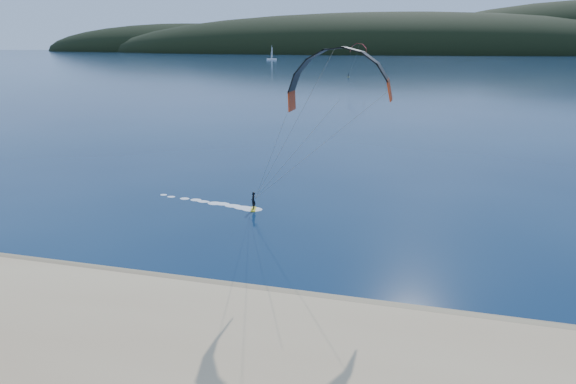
% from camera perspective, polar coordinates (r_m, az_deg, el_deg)
% --- Properties ---
extents(ground, '(1800.00, 1800.00, 0.00)m').
position_cam_1_polar(ground, '(27.55, -10.40, -15.62)').
color(ground, '#081E3B').
rests_on(ground, ground).
extents(wet_sand, '(220.00, 2.50, 0.10)m').
position_cam_1_polar(wet_sand, '(31.07, -6.87, -11.34)').
color(wet_sand, '#7F664A').
rests_on(wet_sand, ground).
extents(headland, '(1200.00, 310.00, 140.00)m').
position_cam_1_polar(headland, '(766.35, 14.52, 15.23)').
color(headland, black).
rests_on(headland, ground).
extents(kitesurfer_near, '(23.01, 8.82, 14.12)m').
position_cam_1_polar(kitesurfer_near, '(35.75, 5.21, 9.93)').
color(kitesurfer_near, yellow).
rests_on(kitesurfer_near, ground).
extents(kitesurfer_far, '(8.99, 8.42, 13.30)m').
position_cam_1_polar(kitesurfer_far, '(217.86, 8.08, 15.62)').
color(kitesurfer_far, yellow).
rests_on(kitesurfer_far, ground).
extents(sailboat, '(8.69, 5.56, 12.30)m').
position_cam_1_polar(sailboat, '(441.86, -1.89, 15.04)').
color(sailboat, white).
rests_on(sailboat, ground).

